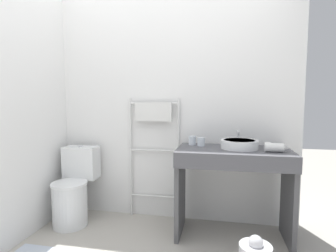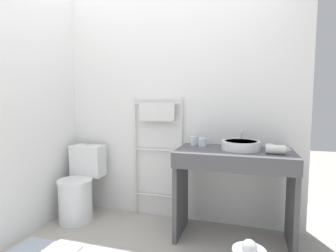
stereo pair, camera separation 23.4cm
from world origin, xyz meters
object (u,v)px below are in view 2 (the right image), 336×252
at_px(hair_dryer, 277,149).
at_px(cup_near_wall, 194,141).
at_px(cup_near_edge, 203,142).
at_px(towel_radiator, 157,131).
at_px(toilet, 80,187).
at_px(sink_basin, 241,145).

bearing_deg(hair_dryer, cup_near_wall, 162.63).
bearing_deg(cup_near_wall, cup_near_edge, -33.22).
height_order(towel_radiator, cup_near_wall, towel_radiator).
height_order(toilet, hair_dryer, hair_dryer).
bearing_deg(toilet, sink_basin, 1.84).
distance_m(cup_near_edge, hair_dryer, 0.66).
xyz_separation_m(toilet, cup_near_wall, (1.21, 0.18, 0.53)).
xyz_separation_m(towel_radiator, sink_basin, (0.87, -0.22, -0.07)).
height_order(towel_radiator, cup_near_edge, towel_radiator).
height_order(cup_near_wall, cup_near_edge, cup_near_wall).
distance_m(toilet, cup_near_edge, 1.41).
xyz_separation_m(toilet, sink_basin, (1.66, 0.05, 0.53)).
height_order(sink_basin, hair_dryer, sink_basin).
bearing_deg(hair_dryer, sink_basin, 160.14).
xyz_separation_m(sink_basin, cup_near_wall, (-0.45, 0.13, 0.00)).
xyz_separation_m(towel_radiator, cup_near_edge, (0.51, -0.15, -0.07)).
relative_size(sink_basin, cup_near_edge, 4.18).
bearing_deg(hair_dryer, toilet, 178.51).
bearing_deg(sink_basin, cup_near_wall, 164.27).
distance_m(towel_radiator, sink_basin, 0.90).
relative_size(cup_near_wall, cup_near_edge, 1.07).
height_order(toilet, towel_radiator, towel_radiator).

